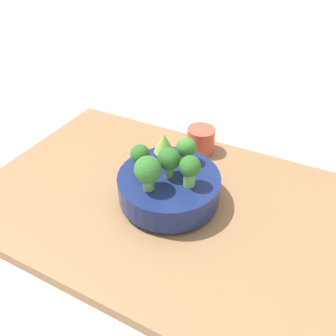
% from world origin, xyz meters
% --- Properties ---
extents(ground_plane, '(6.00, 6.00, 0.00)m').
position_xyz_m(ground_plane, '(0.00, 0.00, 0.00)').
color(ground_plane, silver).
extents(table, '(0.98, 0.62, 0.03)m').
position_xyz_m(table, '(0.00, 0.00, 0.02)').
color(table, olive).
rests_on(table, ground_plane).
extents(bowl, '(0.25, 0.25, 0.08)m').
position_xyz_m(bowl, '(-0.00, 0.00, 0.08)').
color(bowl, navy).
rests_on(bowl, table).
extents(broccoli_floret_back, '(0.05, 0.05, 0.07)m').
position_xyz_m(broccoli_floret_back, '(0.01, 0.07, 0.15)').
color(broccoli_floret_back, '#7AB256').
rests_on(broccoli_floret_back, bowl).
extents(broccoli_floret_center, '(0.05, 0.05, 0.08)m').
position_xyz_m(broccoli_floret_center, '(-0.00, 0.00, 0.16)').
color(broccoli_floret_center, '#609347').
rests_on(broccoli_floret_center, bowl).
extents(broccoli_floret_front, '(0.06, 0.06, 0.09)m').
position_xyz_m(broccoli_floret_front, '(-0.02, -0.06, 0.16)').
color(broccoli_floret_front, '#609347').
rests_on(broccoli_floret_front, bowl).
extents(broccoli_floret_left, '(0.05, 0.05, 0.06)m').
position_xyz_m(broccoli_floret_left, '(-0.08, -0.00, 0.15)').
color(broccoli_floret_left, '#609347').
rests_on(broccoli_floret_left, bowl).
extents(broccoli_floret_right, '(0.05, 0.05, 0.08)m').
position_xyz_m(broccoli_floret_right, '(0.06, -0.01, 0.16)').
color(broccoli_floret_right, '#6BA34C').
rests_on(broccoli_floret_right, bowl).
extents(romanesco_piece_far, '(0.05, 0.05, 0.08)m').
position_xyz_m(romanesco_piece_far, '(-0.04, 0.05, 0.16)').
color(romanesco_piece_far, '#6BA34C').
rests_on(romanesco_piece_far, bowl).
extents(cup, '(0.08, 0.08, 0.08)m').
position_xyz_m(cup, '(-0.01, 0.24, 0.07)').
color(cup, '#C64C38').
rests_on(cup, table).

